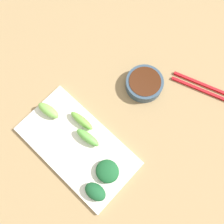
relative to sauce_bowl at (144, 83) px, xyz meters
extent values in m
cube|color=#977B51|center=(0.15, -0.02, -0.03)|extent=(2.10, 2.10, 0.02)
cylinder|color=#314657|center=(0.00, 0.00, 0.00)|extent=(0.11, 0.11, 0.03)
cylinder|color=#3F1D0C|center=(0.00, 0.00, 0.01)|extent=(0.10, 0.10, 0.02)
cube|color=silver|center=(0.27, -0.01, -0.01)|extent=(0.18, 0.34, 0.01)
ellipsoid|color=#61B047|center=(0.23, -0.01, 0.01)|extent=(0.03, 0.08, 0.03)
ellipsoid|color=#6DB041|center=(0.21, -0.05, 0.01)|extent=(0.03, 0.08, 0.03)
ellipsoid|color=#77B94E|center=(0.25, -0.14, 0.01)|extent=(0.04, 0.07, 0.03)
ellipsoid|color=#18512A|center=(0.32, 0.11, 0.01)|extent=(0.05, 0.07, 0.03)
ellipsoid|color=#185329|center=(0.26, 0.10, 0.01)|extent=(0.06, 0.07, 0.03)
cube|color=#B41218|center=(-0.13, 0.15, -0.02)|extent=(0.08, 0.22, 0.01)
cube|color=#B41218|center=(-0.11, 0.16, -0.02)|extent=(0.08, 0.22, 0.01)
camera|label=1|loc=(0.28, 0.13, 0.69)|focal=40.07mm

